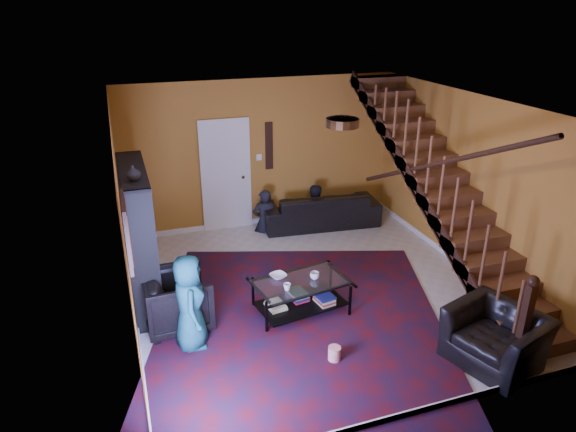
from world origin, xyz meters
name	(u,v)px	position (x,y,z in m)	size (l,w,h in m)	color
floor	(313,290)	(0.00, 0.00, 0.00)	(5.50, 5.50, 0.00)	beige
room	(210,262)	(-1.33, 1.33, 0.05)	(5.50, 5.50, 5.50)	#AD6A26
staircase	(443,188)	(2.12, 0.00, 1.40)	(0.95, 5.02, 3.18)	brown
bookshelf	(140,239)	(-2.40, 0.60, 0.96)	(0.35, 1.80, 2.00)	black
door	(226,177)	(-0.70, 2.73, 1.02)	(0.82, 0.05, 2.05)	silver
framed_picture	(127,231)	(-2.57, -0.90, 1.75)	(0.04, 0.74, 0.74)	maroon
wall_hanging	(269,146)	(0.15, 2.73, 1.55)	(0.14, 0.03, 0.90)	black
ceiling_fixture	(342,123)	(0.00, -0.80, 2.74)	(0.40, 0.40, 0.10)	#3F2814
rug	(300,324)	(-0.49, -0.78, 0.01)	(3.80, 4.34, 0.02)	#460C12
sofa	(320,208)	(1.04, 2.30, 0.33)	(2.25, 0.88, 0.66)	black
armchair_left	(177,300)	(-2.05, -0.26, 0.39)	(0.84, 0.86, 0.78)	black
armchair_right	(496,338)	(1.47, -2.25, 0.34)	(1.04, 0.91, 0.68)	black
person_adult_a	(265,221)	(-0.07, 2.35, 0.19)	(0.47, 0.31, 1.28)	black
person_adult_b	(314,215)	(0.93, 2.35, 0.18)	(0.61, 0.48, 1.26)	black
person_child	(190,303)	(-1.95, -0.77, 0.64)	(0.62, 0.41, 1.27)	#1A5463
coffee_table	(301,294)	(-0.38, -0.47, 0.28)	(1.37, 0.93, 0.48)	black
cup_a	(315,276)	(-0.17, -0.47, 0.53)	(0.13, 0.13, 0.10)	#999999
cup_b	(287,287)	(-0.63, -0.63, 0.53)	(0.10, 0.10, 0.09)	#999999
bowl	(278,276)	(-0.64, -0.27, 0.51)	(0.22, 0.22, 0.06)	#999999
vase	(133,173)	(-2.41, 0.10, 2.10)	(0.18, 0.18, 0.19)	#999999
popcorn_bucket	(334,353)	(-0.36, -1.63, 0.11)	(0.16, 0.16, 0.18)	red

